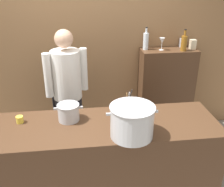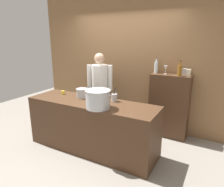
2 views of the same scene
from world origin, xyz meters
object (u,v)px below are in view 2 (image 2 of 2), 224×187
(chef, at_px, (100,87))
(wine_bottle_amber, at_px, (180,70))
(butter_jar, at_px, (63,92))
(wine_bottle_clear, at_px, (156,67))
(spice_tin_silver, at_px, (185,72))
(utensil_crock, at_px, (114,97))
(stockpot_small, at_px, (82,93))
(stockpot_large, at_px, (98,99))
(wine_glass_wide, at_px, (166,68))
(spice_tin_cream, at_px, (189,73))

(chef, height_order, wine_bottle_amber, chef)
(butter_jar, distance_m, wine_bottle_clear, 1.91)
(spice_tin_silver, bearing_deg, utensil_crock, -130.98)
(wine_bottle_clear, bearing_deg, butter_jar, -143.47)
(wine_bottle_amber, bearing_deg, butter_jar, -153.63)
(wine_bottle_clear, bearing_deg, utensil_crock, -111.50)
(stockpot_small, bearing_deg, chef, 92.84)
(stockpot_large, xyz_separation_m, wine_bottle_clear, (0.46, 1.45, 0.35))
(stockpot_small, height_order, wine_bottle_amber, wine_bottle_amber)
(chef, height_order, wine_glass_wide, chef)
(spice_tin_silver, bearing_deg, spice_tin_cream, -53.71)
(stockpot_small, distance_m, butter_jar, 0.47)
(spice_tin_silver, bearing_deg, butter_jar, -150.09)
(chef, xyz_separation_m, butter_jar, (-0.44, -0.65, -0.03))
(utensil_crock, distance_m, wine_bottle_amber, 1.32)
(stockpot_large, xyz_separation_m, wine_bottle_amber, (0.94, 1.33, 0.34))
(stockpot_small, xyz_separation_m, spice_tin_silver, (1.56, 1.17, 0.35))
(stockpot_small, relative_size, spice_tin_silver, 2.32)
(wine_bottle_amber, bearing_deg, spice_tin_silver, 72.68)
(wine_bottle_amber, height_order, spice_tin_silver, wine_bottle_amber)
(stockpot_small, xyz_separation_m, utensil_crock, (0.62, 0.09, -0.02))
(wine_glass_wide, bearing_deg, chef, -162.77)
(chef, height_order, wine_bottle_clear, chef)
(wine_bottle_clear, xyz_separation_m, wine_glass_wide, (0.20, -0.06, 0.00))
(utensil_crock, bearing_deg, stockpot_large, -97.44)
(wine_bottle_amber, bearing_deg, wine_glass_wide, 166.46)
(butter_jar, relative_size, spice_tin_cream, 0.54)
(butter_jar, height_order, spice_tin_silver, spice_tin_silver)
(chef, relative_size, stockpot_large, 3.66)
(butter_jar, relative_size, spice_tin_silver, 0.58)
(wine_bottle_amber, xyz_separation_m, wine_bottle_clear, (-0.48, 0.13, 0.01))
(stockpot_large, xyz_separation_m, spice_tin_cream, (1.09, 1.39, 0.29))
(spice_tin_silver, bearing_deg, stockpot_large, -123.36)
(wine_glass_wide, bearing_deg, spice_tin_cream, -0.28)
(stockpot_small, relative_size, spice_tin_cream, 2.16)
(butter_jar, bearing_deg, wine_bottle_amber, 26.37)
(stockpot_small, relative_size, wine_glass_wide, 1.68)
(utensil_crock, bearing_deg, spice_tin_cream, 42.81)
(utensil_crock, bearing_deg, chef, 138.68)
(wine_bottle_clear, height_order, spice_tin_cream, wine_bottle_clear)
(utensil_crock, height_order, spice_tin_silver, spice_tin_silver)
(stockpot_small, height_order, wine_glass_wide, wine_glass_wide)
(wine_bottle_amber, relative_size, spice_tin_cream, 2.20)
(wine_bottle_amber, bearing_deg, wine_bottle_clear, 165.31)
(butter_jar, distance_m, spice_tin_cream, 2.40)
(stockpot_large, height_order, stockpot_small, stockpot_large)
(stockpot_small, relative_size, butter_jar, 3.98)
(spice_tin_silver, bearing_deg, wine_glass_wide, -159.73)
(wine_bottle_clear, relative_size, spice_tin_cream, 2.32)
(spice_tin_silver, distance_m, spice_tin_cream, 0.16)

